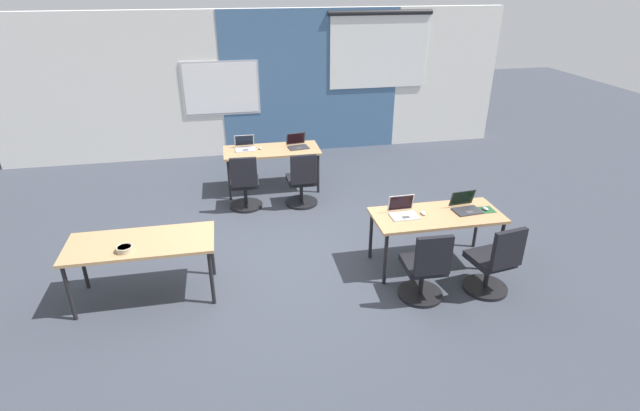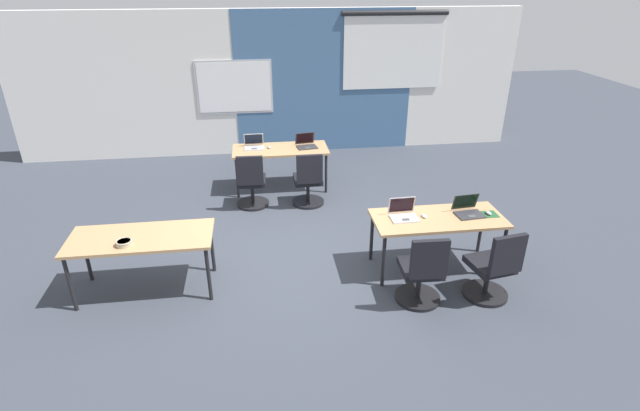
{
  "view_description": "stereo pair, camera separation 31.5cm",
  "coord_description": "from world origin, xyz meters",
  "px_view_note": "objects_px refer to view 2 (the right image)",
  "views": [
    {
      "loc": [
        -0.69,
        -5.53,
        3.41
      ],
      "look_at": [
        0.34,
        -0.29,
        0.82
      ],
      "focal_mm": 27.13,
      "sensor_mm": 36.0,
      "label": 1
    },
    {
      "loc": [
        -0.38,
        -5.58,
        3.41
      ],
      "look_at": [
        0.34,
        -0.29,
        0.82
      ],
      "focal_mm": 27.13,
      "sensor_mm": 36.0,
      "label": 2
    }
  ],
  "objects_px": {
    "snack_bowl": "(124,243)",
    "laptop_near_right_inner": "(403,214)",
    "desk_near_left": "(141,241)",
    "laptop_far_right": "(306,144)",
    "desk_far_center": "(280,152)",
    "chair_near_right_end": "(493,271)",
    "chair_far_right": "(308,183)",
    "mouse_near_right_end": "(488,213)",
    "mouse_near_right_inner": "(424,216)",
    "desk_near_right": "(438,222)",
    "mouse_far_left": "(269,147)",
    "chair_near_right_inner": "(422,275)",
    "chair_far_left": "(252,185)",
    "laptop_near_right_end": "(468,210)",
    "laptop_far_left": "(254,145)"
  },
  "relations": [
    {
      "from": "mouse_near_right_end",
      "to": "snack_bowl",
      "type": "xyz_separation_m",
      "value": [
        -4.27,
        -0.17,
        0.01
      ]
    },
    {
      "from": "mouse_far_left",
      "to": "desk_near_left",
      "type": "bearing_deg",
      "value": -118.78
    },
    {
      "from": "desk_near_left",
      "to": "chair_near_right_inner",
      "type": "distance_m",
      "value": 3.18
    },
    {
      "from": "laptop_near_right_end",
      "to": "desk_near_left",
      "type": "bearing_deg",
      "value": 175.39
    },
    {
      "from": "chair_far_left",
      "to": "mouse_far_left",
      "type": "bearing_deg",
      "value": -110.79
    },
    {
      "from": "chair_near_right_end",
      "to": "chair_near_right_inner",
      "type": "height_order",
      "value": "same"
    },
    {
      "from": "laptop_near_right_end",
      "to": "desk_near_right",
      "type": "bearing_deg",
      "value": -178.95
    },
    {
      "from": "chair_near_right_end",
      "to": "desk_far_center",
      "type": "bearing_deg",
      "value": -67.75
    },
    {
      "from": "chair_near_right_inner",
      "to": "mouse_far_left",
      "type": "bearing_deg",
      "value": -64.17
    },
    {
      "from": "chair_near_right_inner",
      "to": "snack_bowl",
      "type": "relative_size",
      "value": 5.18
    },
    {
      "from": "chair_far_right",
      "to": "chair_near_right_end",
      "type": "bearing_deg",
      "value": 122.3
    },
    {
      "from": "laptop_far_right",
      "to": "mouse_far_left",
      "type": "xyz_separation_m",
      "value": [
        -0.63,
        0.01,
        -0.03
      ]
    },
    {
      "from": "laptop_near_right_end",
      "to": "snack_bowl",
      "type": "xyz_separation_m",
      "value": [
        -4.02,
        -0.23,
        -0.01
      ]
    },
    {
      "from": "chair_far_right",
      "to": "mouse_near_right_inner",
      "type": "bearing_deg",
      "value": 120.04
    },
    {
      "from": "chair_far_left",
      "to": "laptop_near_right_end",
      "type": "bearing_deg",
      "value": 144.64
    },
    {
      "from": "chair_far_right",
      "to": "chair_near_right_end",
      "type": "relative_size",
      "value": 1.0
    },
    {
      "from": "chair_far_right",
      "to": "mouse_near_right_end",
      "type": "bearing_deg",
      "value": 133.67
    },
    {
      "from": "desk_far_center",
      "to": "mouse_far_left",
      "type": "relative_size",
      "value": 15.25
    },
    {
      "from": "desk_far_center",
      "to": "chair_far_right",
      "type": "bearing_deg",
      "value": -62.89
    },
    {
      "from": "laptop_far_right",
      "to": "laptop_near_right_end",
      "type": "xyz_separation_m",
      "value": [
        1.7,
        -2.79,
        0.0
      ]
    },
    {
      "from": "laptop_near_right_end",
      "to": "mouse_near_right_end",
      "type": "relative_size",
      "value": 3.3
    },
    {
      "from": "desk_near_right",
      "to": "chair_far_left",
      "type": "bearing_deg",
      "value": 137.06
    },
    {
      "from": "snack_bowl",
      "to": "laptop_near_right_end",
      "type": "bearing_deg",
      "value": 3.21
    },
    {
      "from": "desk_near_left",
      "to": "laptop_near_right_end",
      "type": "xyz_separation_m",
      "value": [
        3.89,
        0.04,
        0.11
      ]
    },
    {
      "from": "mouse_far_left",
      "to": "chair_near_right_end",
      "type": "height_order",
      "value": "chair_near_right_end"
    },
    {
      "from": "desk_far_center",
      "to": "chair_near_right_end",
      "type": "height_order",
      "value": "chair_near_right_end"
    },
    {
      "from": "desk_near_left",
      "to": "laptop_far_right",
      "type": "relative_size",
      "value": 4.3
    },
    {
      "from": "laptop_near_right_end",
      "to": "chair_near_right_inner",
      "type": "xyz_separation_m",
      "value": [
        -0.79,
        -0.73,
        -0.39
      ]
    },
    {
      "from": "mouse_near_right_end",
      "to": "laptop_near_right_inner",
      "type": "bearing_deg",
      "value": 176.22
    },
    {
      "from": "desk_near_right",
      "to": "snack_bowl",
      "type": "xyz_separation_m",
      "value": [
        -3.63,
        -0.18,
        0.1
      ]
    },
    {
      "from": "desk_near_right",
      "to": "mouse_near_right_inner",
      "type": "relative_size",
      "value": 15.99
    },
    {
      "from": "laptop_far_left",
      "to": "mouse_near_right_end",
      "type": "xyz_separation_m",
      "value": [
        2.82,
        -2.92,
        -0.03
      ]
    },
    {
      "from": "laptop_far_right",
      "to": "chair_near_right_inner",
      "type": "bearing_deg",
      "value": -84.41
    },
    {
      "from": "laptop_near_right_inner",
      "to": "snack_bowl",
      "type": "relative_size",
      "value": 1.9
    },
    {
      "from": "desk_far_center",
      "to": "laptop_far_right",
      "type": "bearing_deg",
      "value": 4.05
    },
    {
      "from": "mouse_near_right_inner",
      "to": "desk_near_right",
      "type": "bearing_deg",
      "value": -9.39
    },
    {
      "from": "chair_near_right_end",
      "to": "mouse_near_right_inner",
      "type": "height_order",
      "value": "chair_near_right_end"
    },
    {
      "from": "chair_near_right_inner",
      "to": "desk_far_center",
      "type": "bearing_deg",
      "value": -66.54
    },
    {
      "from": "chair_far_right",
      "to": "mouse_near_right_end",
      "type": "height_order",
      "value": "chair_far_right"
    },
    {
      "from": "chair_far_right",
      "to": "chair_near_right_end",
      "type": "height_order",
      "value": "same"
    },
    {
      "from": "desk_far_center",
      "to": "chair_far_left",
      "type": "height_order",
      "value": "chair_far_left"
    },
    {
      "from": "mouse_near_right_end",
      "to": "chair_far_right",
      "type": "bearing_deg",
      "value": 134.22
    },
    {
      "from": "chair_near_right_end",
      "to": "chair_far_right",
      "type": "bearing_deg",
      "value": -66.56
    },
    {
      "from": "desk_far_center",
      "to": "mouse_near_right_inner",
      "type": "distance_m",
      "value": 3.19
    },
    {
      "from": "laptop_near_right_end",
      "to": "desk_far_center",
      "type": "bearing_deg",
      "value": 122.6
    },
    {
      "from": "snack_bowl",
      "to": "laptop_near_right_inner",
      "type": "bearing_deg",
      "value": 4.3
    },
    {
      "from": "laptop_far_left",
      "to": "chair_far_left",
      "type": "bearing_deg",
      "value": -95.74
    },
    {
      "from": "laptop_far_left",
      "to": "mouse_near_right_inner",
      "type": "distance_m",
      "value": 3.51
    },
    {
      "from": "laptop_far_right",
      "to": "laptop_far_left",
      "type": "height_order",
      "value": "laptop_far_right"
    },
    {
      "from": "mouse_near_right_inner",
      "to": "snack_bowl",
      "type": "height_order",
      "value": "snack_bowl"
    }
  ]
}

